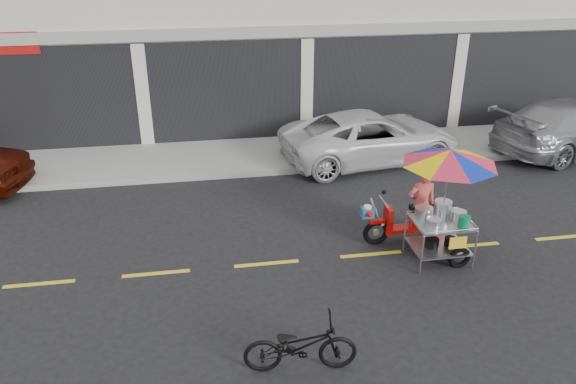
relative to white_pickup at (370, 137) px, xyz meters
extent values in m
plane|color=black|center=(-1.35, -4.62, -0.65)|extent=(90.00, 90.00, 0.00)
cube|color=gray|center=(-1.35, 0.88, -0.58)|extent=(45.00, 3.00, 0.15)
cube|color=black|center=(-1.35, 1.85, 0.80)|extent=(35.28, 0.06, 2.90)
cube|color=gray|center=(-1.35, 1.83, 2.45)|extent=(36.00, 0.12, 0.30)
cube|color=gold|center=(-1.35, -4.62, -0.65)|extent=(42.00, 0.10, 0.01)
imported|color=silver|center=(0.00, 0.00, 0.00)|extent=(4.98, 2.87, 1.31)
imported|color=#95969B|center=(5.72, -0.22, 0.06)|extent=(5.25, 3.30, 1.42)
imported|color=black|center=(-3.24, -7.40, -0.24)|extent=(1.62, 0.69, 0.83)
torus|color=black|center=(-1.16, -4.26, -0.40)|extent=(0.52, 0.10, 0.52)
torus|color=black|center=(0.22, -4.25, -0.40)|extent=(0.52, 0.10, 0.52)
cylinder|color=#9EA0A5|center=(-1.16, -4.26, -0.40)|extent=(0.13, 0.06, 0.13)
cylinder|color=#9EA0A5|center=(0.22, -4.25, -0.40)|extent=(0.13, 0.06, 0.13)
cube|color=#AC0C07|center=(-1.16, -4.26, -0.15)|extent=(0.29, 0.11, 0.07)
cylinder|color=#9EA0A5|center=(-1.16, -4.26, -0.01)|extent=(0.34, 0.05, 0.74)
cube|color=#AC0C07|center=(-0.93, -4.26, -0.15)|extent=(0.11, 0.31, 0.55)
cube|color=#AC0C07|center=(-0.51, -4.25, -0.36)|extent=(0.74, 0.26, 0.07)
cube|color=#AC0C07|center=(-0.10, -4.25, -0.15)|extent=(0.69, 0.24, 0.37)
cube|color=black|center=(-0.19, -4.25, 0.06)|extent=(0.60, 0.22, 0.09)
cylinder|color=#9EA0A5|center=(-1.05, -4.26, 0.27)|extent=(0.04, 0.51, 0.03)
sphere|color=black|center=(-0.99, -4.07, 0.38)|extent=(0.09, 0.09, 0.09)
cylinder|color=white|center=(-1.05, -4.26, -0.21)|extent=(0.11, 0.11, 0.05)
cube|color=navy|center=(-1.36, -4.26, 0.06)|extent=(0.24, 0.20, 0.18)
cylinder|color=white|center=(-1.36, -4.26, 0.17)|extent=(0.15, 0.15, 0.05)
cone|color=#AC0C07|center=(-1.36, -4.42, 0.08)|extent=(0.17, 0.20, 0.17)
torus|color=black|center=(0.09, -5.31, -0.45)|extent=(0.42, 0.09, 0.42)
cylinder|color=#9EA0A5|center=(-0.69, -5.40, -0.26)|extent=(0.03, 0.03, 0.78)
cylinder|color=#9EA0A5|center=(-0.69, -4.58, -0.26)|extent=(0.03, 0.03, 0.78)
cylinder|color=#9EA0A5|center=(0.32, -5.40, -0.26)|extent=(0.03, 0.03, 0.78)
cylinder|color=#9EA0A5|center=(0.32, -4.57, -0.26)|extent=(0.03, 0.03, 0.78)
cube|color=#9EA0A5|center=(-0.19, -4.99, -0.38)|extent=(1.02, 0.83, 0.03)
cube|color=#9EA0A5|center=(-0.19, -4.99, 0.13)|extent=(1.02, 0.83, 0.04)
cylinder|color=#9EA0A5|center=(-0.18, -5.40, 0.18)|extent=(1.01, 0.03, 0.02)
cylinder|color=#9EA0A5|center=(-0.19, -4.57, 0.18)|extent=(1.01, 0.03, 0.02)
cylinder|color=#9EA0A5|center=(-0.69, -4.99, 0.18)|extent=(0.03, 0.83, 0.02)
cylinder|color=#9EA0A5|center=(0.32, -4.98, 0.18)|extent=(0.03, 0.83, 0.02)
cylinder|color=#9EA0A5|center=(-0.19, -4.57, -0.38)|extent=(0.04, 0.69, 0.04)
cylinder|color=#9EA0A5|center=(-0.19, -4.57, 0.08)|extent=(0.04, 0.69, 0.04)
cube|color=gold|center=(-0.04, -5.43, -0.06)|extent=(0.32, 0.02, 0.23)
cylinder|color=#B7B7BC|center=(-0.46, -4.81, 0.25)|extent=(0.33, 0.33, 0.20)
cylinder|color=#B7B7BC|center=(-0.10, -4.78, 0.29)|extent=(0.32, 0.32, 0.29)
cylinder|color=#B7B7BC|center=(0.16, -4.94, 0.22)|extent=(0.26, 0.26, 0.14)
cylinder|color=#B7B7BC|center=(-0.41, -5.15, 0.22)|extent=(0.27, 0.27, 0.14)
cylinder|color=#0B7142|center=(0.14, -5.21, 0.25)|extent=(0.20, 0.20, 0.20)
cylinder|color=black|center=(-0.32, -4.99, -0.28)|extent=(0.26, 0.26, 0.17)
cylinder|color=black|center=(0.04, -4.99, -0.29)|extent=(0.22, 0.22, 0.15)
cylinder|color=#9EA0A5|center=(-0.14, -4.89, 0.82)|extent=(0.02, 0.02, 1.38)
sphere|color=#9EA0A5|center=(-0.14, -4.89, 1.52)|extent=(0.06, 0.06, 0.06)
imported|color=#C74946|center=(-0.28, -4.25, 0.13)|extent=(0.57, 0.38, 1.56)
camera|label=1|loc=(-4.39, -13.37, 4.98)|focal=35.00mm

